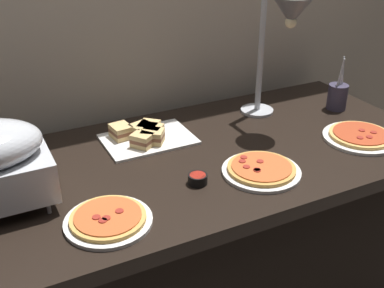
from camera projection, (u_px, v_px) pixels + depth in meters
back_wall at (132, 6)px, 1.89m from camera, size 4.40×0.04×2.40m
buffet_table at (188, 241)px, 1.87m from camera, size 1.90×0.84×0.76m
heat_lamp at (285, 25)px, 1.76m from camera, size 0.15×0.32×0.52m
pizza_plate_front at (261, 170)px, 1.59m from camera, size 0.27×0.27×0.03m
pizza_plate_center at (108, 219)px, 1.35m from camera, size 0.25×0.25×0.03m
pizza_plate_raised_stand at (360, 136)px, 1.82m from camera, size 0.28×0.28×0.03m
sandwich_platter at (145, 135)px, 1.80m from camera, size 0.34×0.24×0.06m
sauce_cup_near at (198, 179)px, 1.53m from camera, size 0.06×0.06×0.03m
utensil_holder at (337, 96)px, 2.06m from camera, size 0.08×0.08×0.23m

